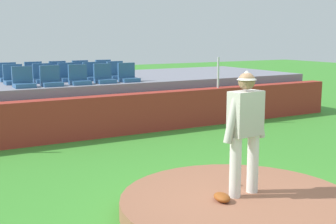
% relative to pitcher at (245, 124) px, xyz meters
% --- Properties ---
extents(ground_plane, '(60.00, 60.00, 0.00)m').
position_rel_pitcher_xyz_m(ground_plane, '(-0.14, -0.07, -1.25)').
color(ground_plane, '#3D8D2E').
extents(pitchers_mound, '(3.24, 3.24, 0.25)m').
position_rel_pitcher_xyz_m(pitchers_mound, '(-0.14, -0.07, -1.12)').
color(pitchers_mound, '#925A42').
rests_on(pitchers_mound, ground_plane).
extents(pitcher, '(0.77, 0.30, 1.72)m').
position_rel_pitcher_xyz_m(pitcher, '(0.00, 0.00, 0.00)').
color(pitcher, silver).
rests_on(pitcher, pitchers_mound).
extents(baseball, '(0.07, 0.07, 0.07)m').
position_rel_pitcher_xyz_m(baseball, '(0.15, 0.34, -0.96)').
color(baseball, white).
rests_on(baseball, pitchers_mound).
extents(fielding_glove, '(0.25, 0.33, 0.11)m').
position_rel_pitcher_xyz_m(fielding_glove, '(-0.42, -0.07, -0.94)').
color(fielding_glove, brown).
rests_on(fielding_glove, pitchers_mound).
extents(brick_barrier, '(15.16, 0.40, 1.00)m').
position_rel_pitcher_xyz_m(brick_barrier, '(-0.14, 5.45, -0.75)').
color(brick_barrier, '#A23027').
rests_on(brick_barrier, ground_plane).
extents(fence_post_right, '(0.06, 0.06, 0.85)m').
position_rel_pitcher_xyz_m(fence_post_right, '(3.52, 5.45, 0.17)').
color(fence_post_right, silver).
rests_on(fence_post_right, brick_barrier).
extents(bleacher_platform, '(14.74, 4.30, 1.20)m').
position_rel_pitcher_xyz_m(bleacher_platform, '(-0.14, 8.04, -0.65)').
color(bleacher_platform, gray).
rests_on(bleacher_platform, ground_plane).
extents(stadium_chair_0, '(0.48, 0.44, 0.50)m').
position_rel_pitcher_xyz_m(stadium_chair_0, '(-1.52, 6.43, 0.11)').
color(stadium_chair_0, '#2D5888').
rests_on(stadium_chair_0, bleacher_platform).
extents(stadium_chair_1, '(0.48, 0.44, 0.50)m').
position_rel_pitcher_xyz_m(stadium_chair_1, '(-0.86, 6.41, 0.11)').
color(stadium_chair_1, '#2D5888').
rests_on(stadium_chair_1, bleacher_platform).
extents(stadium_chair_2, '(0.48, 0.44, 0.50)m').
position_rel_pitcher_xyz_m(stadium_chair_2, '(-0.14, 6.42, 0.11)').
color(stadium_chair_2, '#2D5888').
rests_on(stadium_chair_2, bleacher_platform).
extents(stadium_chair_3, '(0.48, 0.44, 0.50)m').
position_rel_pitcher_xyz_m(stadium_chair_3, '(0.55, 6.44, 0.11)').
color(stadium_chair_3, '#2D5888').
rests_on(stadium_chair_3, bleacher_platform).
extents(stadium_chair_4, '(0.48, 0.44, 0.50)m').
position_rel_pitcher_xyz_m(stadium_chair_4, '(1.24, 6.45, 0.11)').
color(stadium_chair_4, '#2D5888').
rests_on(stadium_chair_4, bleacher_platform).
extents(stadium_chair_5, '(0.48, 0.44, 0.50)m').
position_rel_pitcher_xyz_m(stadium_chair_5, '(-1.57, 7.33, 0.11)').
color(stadium_chair_5, '#2D5888').
rests_on(stadium_chair_5, bleacher_platform).
extents(stadium_chair_6, '(0.48, 0.44, 0.50)m').
position_rel_pitcher_xyz_m(stadium_chair_6, '(-0.82, 7.33, 0.11)').
color(stadium_chair_6, '#2D5888').
rests_on(stadium_chair_6, bleacher_platform).
extents(stadium_chair_7, '(0.48, 0.44, 0.50)m').
position_rel_pitcher_xyz_m(stadium_chair_7, '(-0.13, 7.34, 0.11)').
color(stadium_chair_7, '#2D5888').
rests_on(stadium_chair_7, bleacher_platform).
extents(stadium_chair_8, '(0.48, 0.44, 0.50)m').
position_rel_pitcher_xyz_m(stadium_chair_8, '(0.55, 7.29, 0.11)').
color(stadium_chair_8, '#2D5888').
rests_on(stadium_chair_8, bleacher_platform).
extents(stadium_chair_9, '(0.48, 0.44, 0.50)m').
position_rel_pitcher_xyz_m(stadium_chair_9, '(1.29, 7.33, 0.11)').
color(stadium_chair_9, '#2D5888').
rests_on(stadium_chair_9, bleacher_platform).
extents(stadium_chair_10, '(0.48, 0.44, 0.50)m').
position_rel_pitcher_xyz_m(stadium_chair_10, '(-1.54, 8.21, 0.11)').
color(stadium_chair_10, '#2D5888').
rests_on(stadium_chair_10, bleacher_platform).
extents(stadium_chair_11, '(0.48, 0.44, 0.50)m').
position_rel_pitcher_xyz_m(stadium_chair_11, '(-0.82, 8.25, 0.11)').
color(stadium_chair_11, '#2D5888').
rests_on(stadium_chair_11, bleacher_platform).
extents(stadium_chair_12, '(0.48, 0.44, 0.50)m').
position_rel_pitcher_xyz_m(stadium_chair_12, '(-0.14, 8.21, 0.11)').
color(stadium_chair_12, '#2D5888').
rests_on(stadium_chair_12, bleacher_platform).
extents(stadium_chair_13, '(0.48, 0.44, 0.50)m').
position_rel_pitcher_xyz_m(stadium_chair_13, '(0.55, 8.24, 0.11)').
color(stadium_chair_13, '#2D5888').
rests_on(stadium_chair_13, bleacher_platform).
extents(stadium_chair_14, '(0.48, 0.44, 0.50)m').
position_rel_pitcher_xyz_m(stadium_chair_14, '(1.28, 8.21, 0.11)').
color(stadium_chair_14, '#2D5888').
rests_on(stadium_chair_14, bleacher_platform).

